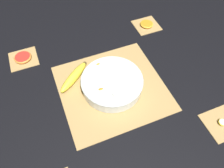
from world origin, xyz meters
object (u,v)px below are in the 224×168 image
whole_banana (74,77)px  banana_coin_single (222,122)px  fruit_salad_bowl (112,83)px  orange_slice_whole (147,24)px  grapefruit_slice (23,57)px

whole_banana → banana_coin_single: bearing=138.3°
fruit_salad_bowl → whole_banana: fruit_salad_bowl is taller
fruit_salad_bowl → orange_slice_whole: bearing=-136.3°
whole_banana → banana_coin_single: 0.61m
orange_slice_whole → grapefruit_slice: grapefruit_slice is taller
grapefruit_slice → banana_coin_single: bearing=136.3°
banana_coin_single → fruit_salad_bowl: bearing=-43.7°
fruit_salad_bowl → grapefruit_slice: bearing=-43.8°
whole_banana → banana_coin_single: (-0.45, 0.40, -0.01)m
fruit_salad_bowl → banana_coin_single: 0.44m
orange_slice_whole → grapefruit_slice: bearing=0.0°
fruit_salad_bowl → orange_slice_whole: (-0.32, -0.31, -0.03)m
fruit_salad_bowl → whole_banana: 0.17m
fruit_salad_bowl → banana_coin_single: fruit_salad_bowl is taller
whole_banana → grapefruit_slice: (0.19, -0.21, -0.01)m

